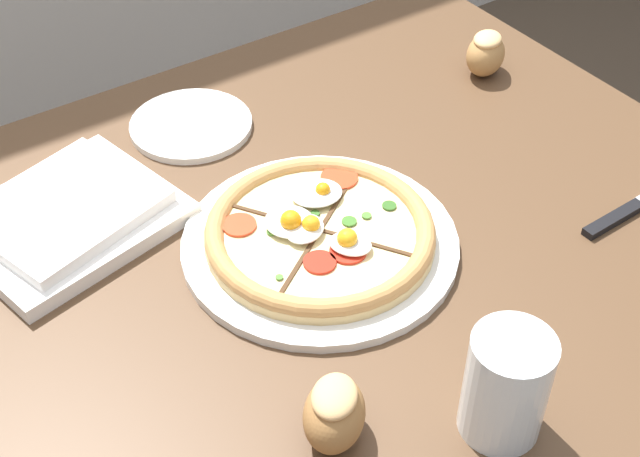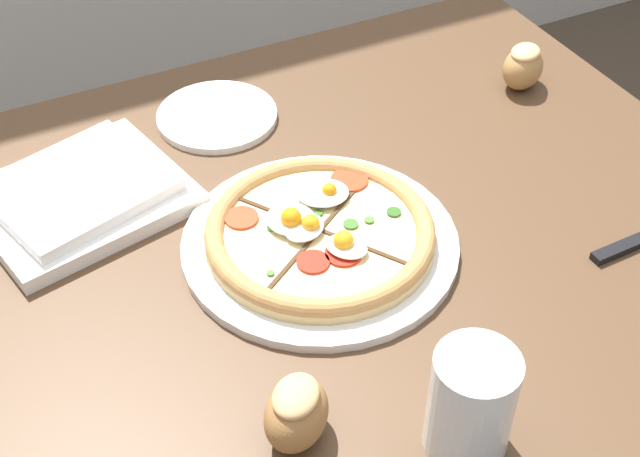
{
  "view_description": "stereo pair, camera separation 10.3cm",
  "coord_description": "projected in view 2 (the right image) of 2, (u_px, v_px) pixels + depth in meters",
  "views": [
    {
      "loc": [
        -0.42,
        -0.65,
        1.49
      ],
      "look_at": [
        0.01,
        -0.02,
        0.81
      ],
      "focal_mm": 50.0,
      "sensor_mm": 36.0,
      "label": 1
    },
    {
      "loc": [
        -0.33,
        -0.7,
        1.49
      ],
      "look_at": [
        0.01,
        -0.02,
        0.81
      ],
      "focal_mm": 50.0,
      "sensor_mm": 36.0,
      "label": 2
    }
  ],
  "objects": [
    {
      "name": "bread_piece_mid",
      "position": [
        296.0,
        412.0,
        0.83
      ],
      "size": [
        0.1,
        0.1,
        0.07
      ],
      "rotation": [
        0.0,
        0.0,
        0.77
      ],
      "color": "#A3703D",
      "rests_on": "dining_table"
    },
    {
      "name": "pizza",
      "position": [
        320.0,
        235.0,
        1.04
      ],
      "size": [
        0.33,
        0.33,
        0.05
      ],
      "color": "white",
      "rests_on": "dining_table"
    },
    {
      "name": "bread_piece_far",
      "position": [
        523.0,
        66.0,
        1.29
      ],
      "size": [
        0.09,
        0.08,
        0.07
      ],
      "rotation": [
        0.0,
        0.0,
        0.53
      ],
      "color": "#B27F47",
      "rests_on": "dining_table"
    },
    {
      "name": "napkin_folded",
      "position": [
        80.0,
        194.0,
        1.1
      ],
      "size": [
        0.28,
        0.26,
        0.04
      ],
      "rotation": [
        0.0,
        0.0,
        0.21
      ],
      "color": "white",
      "rests_on": "dining_table"
    },
    {
      "name": "dining_table",
      "position": [
        306.0,
        309.0,
        1.14
      ],
      "size": [
        1.12,
        0.87,
        0.78
      ],
      "color": "#513823",
      "rests_on": "ground_plane"
    },
    {
      "name": "water_glass",
      "position": [
        470.0,
        409.0,
        0.81
      ],
      "size": [
        0.08,
        0.08,
        0.12
      ],
      "color": "white",
      "rests_on": "dining_table"
    },
    {
      "name": "side_saucer",
      "position": [
        220.0,
        115.0,
        1.24
      ],
      "size": [
        0.17,
        0.17,
        0.01
      ],
      "color": "white",
      "rests_on": "dining_table"
    }
  ]
}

